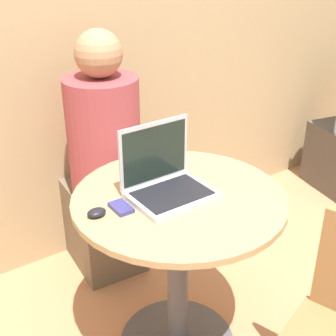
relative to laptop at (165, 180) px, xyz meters
name	(u,v)px	position (x,y,z in m)	size (l,w,h in m)	color
back_wall	(64,14)	(0.03, 0.90, 0.48)	(7.00, 0.05, 2.60)	tan
round_table	(178,245)	(0.03, -0.04, -0.29)	(0.81, 0.81, 0.76)	#4C4C51
laptop	(165,180)	(0.00, 0.00, 0.00)	(0.31, 0.24, 0.26)	#B7B7BC
cell_phone	(121,207)	(-0.20, -0.01, -0.05)	(0.06, 0.09, 0.02)	navy
computer_mouse	(97,213)	(-0.29, 0.00, -0.04)	(0.07, 0.05, 0.03)	black
person_seated	(102,177)	(0.05, 0.64, -0.28)	(0.37, 0.55, 1.28)	brown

